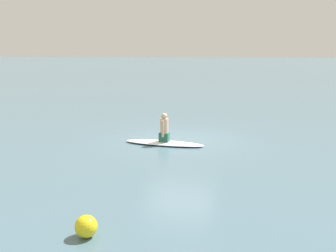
# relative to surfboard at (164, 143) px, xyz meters

# --- Properties ---
(ground_plane) EXTENTS (400.00, 400.00, 0.00)m
(ground_plane) POSITION_rel_surfboard_xyz_m (-0.90, 0.37, -0.06)
(ground_plane) COLOR slate
(surfboard) EXTENTS (0.78, 2.83, 0.11)m
(surfboard) POSITION_rel_surfboard_xyz_m (0.00, 0.00, 0.00)
(surfboard) COLOR white
(surfboard) RESTS_ON ground
(person_paddler) EXTENTS (0.43, 0.34, 1.00)m
(person_paddler) POSITION_rel_surfboard_xyz_m (0.00, -0.00, 0.51)
(person_paddler) COLOR #26664C
(person_paddler) RESTS_ON surfboard
(buoy_marker) EXTENTS (0.40, 0.40, 0.40)m
(buoy_marker) POSITION_rel_surfboard_xyz_m (6.82, 0.55, 0.14)
(buoy_marker) COLOR yellow
(buoy_marker) RESTS_ON ground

